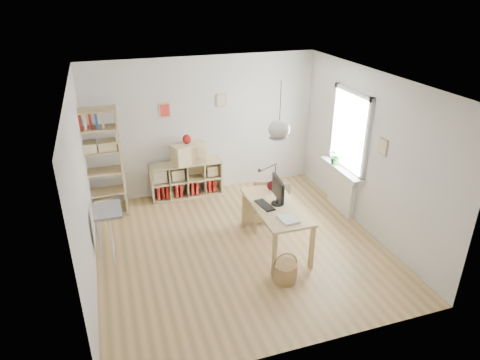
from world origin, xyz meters
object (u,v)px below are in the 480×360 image
object	(u,v)px
desk	(276,210)
cube_shelf	(185,182)
drawer_chest	(189,153)
storage_chest	(275,206)
chair	(265,203)
tall_bookshelf	(98,159)
monitor	(278,190)

from	to	relation	value
desk	cube_shelf	distance (m)	2.48
cube_shelf	drawer_chest	distance (m)	0.62
storage_chest	chair	bearing A→B (deg)	-114.01
tall_bookshelf	monitor	world-z (taller)	tall_bookshelf
monitor	drawer_chest	distance (m)	2.36
monitor	cube_shelf	bearing A→B (deg)	121.42
monitor	storage_chest	bearing A→B (deg)	74.17
chair	storage_chest	world-z (taller)	chair
desk	cube_shelf	xyz separation A→B (m)	(-1.02, 2.23, -0.36)
cube_shelf	monitor	world-z (taller)	monitor
desk	cube_shelf	size ratio (longest dim) A/B	1.07
cube_shelf	storage_chest	xyz separation A→B (m)	(1.40, -1.33, -0.11)
drawer_chest	monitor	bearing A→B (deg)	-85.68
tall_bookshelf	cube_shelf	bearing A→B (deg)	10.19
desk	storage_chest	world-z (taller)	desk
desk	chair	world-z (taller)	chair
storage_chest	monitor	bearing A→B (deg)	-87.92
tall_bookshelf	drawer_chest	world-z (taller)	tall_bookshelf
cube_shelf	chair	distance (m)	1.95
desk	tall_bookshelf	bearing A→B (deg)	142.99
desk	chair	bearing A→B (deg)	84.28
desk	storage_chest	size ratio (longest dim) A/B	1.93
tall_bookshelf	drawer_chest	distance (m)	1.70
cube_shelf	tall_bookshelf	xyz separation A→B (m)	(-1.56, -0.28, 0.79)
tall_bookshelf	storage_chest	distance (m)	3.27
cube_shelf	drawer_chest	bearing A→B (deg)	-20.65
desk	drawer_chest	bearing A→B (deg)	112.63
tall_bookshelf	monitor	size ratio (longest dim) A/B	3.97
desk	drawer_chest	distance (m)	2.39
desk	monitor	xyz separation A→B (m)	(0.04, 0.03, 0.34)
chair	storage_chest	bearing A→B (deg)	59.78
cube_shelf	storage_chest	size ratio (longest dim) A/B	1.80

